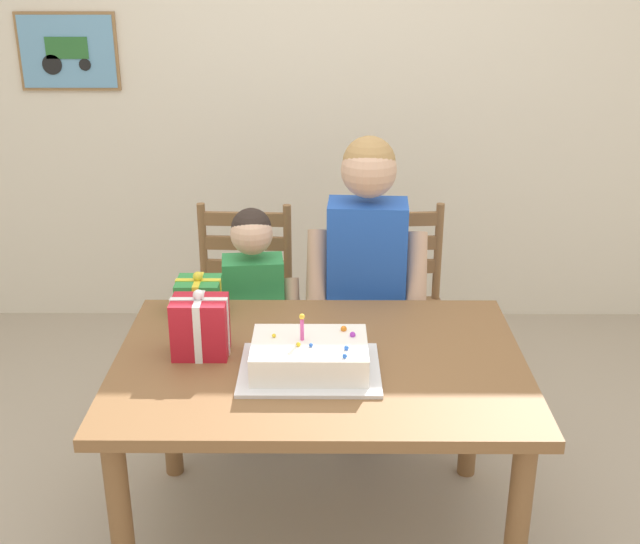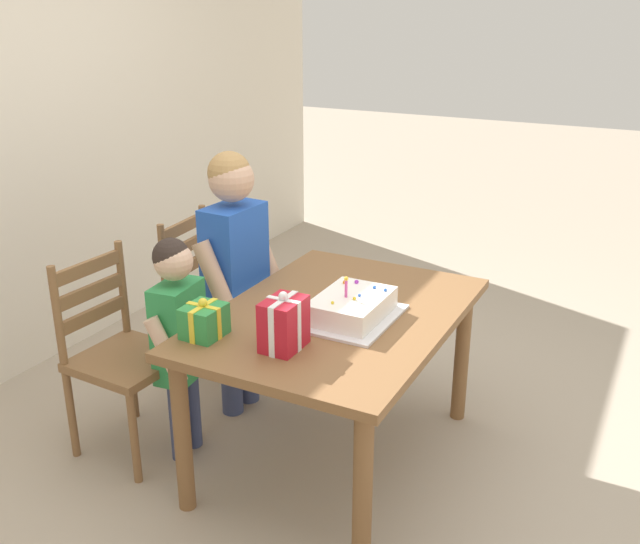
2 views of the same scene
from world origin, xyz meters
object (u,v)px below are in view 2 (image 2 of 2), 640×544
(dining_table, at_px, (337,333))
(chair_left, at_px, (121,354))
(gift_box_beside_cake, at_px, (284,324))
(birthday_cake, at_px, (352,308))
(gift_box_red_large, at_px, (204,321))
(chair_right, at_px, (211,300))
(child_older, at_px, (235,259))
(child_younger, at_px, (179,328))

(dining_table, distance_m, chair_left, 0.98)
(gift_box_beside_cake, relative_size, chair_left, 0.25)
(chair_left, bearing_deg, birthday_cake, -72.25)
(gift_box_red_large, height_order, chair_right, chair_right)
(gift_box_red_large, xyz_separation_m, chair_left, (0.09, 0.54, -0.32))
(dining_table, xyz_separation_m, birthday_cake, (-0.03, -0.08, 0.14))
(birthday_cake, distance_m, gift_box_red_large, 0.60)
(birthday_cake, bearing_deg, chair_right, 69.06)
(child_older, xyz_separation_m, child_younger, (-0.45, 0.00, -0.17))
(gift_box_red_large, xyz_separation_m, gift_box_beside_cake, (0.05, -0.33, 0.03))
(chair_left, bearing_deg, dining_table, -69.00)
(gift_box_red_large, bearing_deg, chair_left, 80.18)
(chair_left, xyz_separation_m, child_younger, (0.08, -0.27, 0.16))
(gift_box_red_large, xyz_separation_m, child_older, (0.62, 0.27, 0.01))
(gift_box_red_large, bearing_deg, gift_box_beside_cake, -80.64)
(chair_right, bearing_deg, child_younger, -155.87)
(birthday_cake, distance_m, chair_left, 1.08)
(birthday_cake, xyz_separation_m, child_younger, (-0.24, 0.71, -0.14))
(gift_box_beside_cake, bearing_deg, child_younger, 78.71)
(gift_box_beside_cake, distance_m, child_older, 0.82)
(child_younger, bearing_deg, dining_table, -66.90)
(child_older, bearing_deg, dining_table, -106.09)
(gift_box_beside_cake, height_order, chair_left, gift_box_beside_cake)
(gift_box_red_large, height_order, child_younger, child_younger)
(chair_right, distance_m, child_older, 0.46)
(dining_table, height_order, gift_box_red_large, gift_box_red_large)
(child_younger, bearing_deg, chair_right, 24.13)
(gift_box_red_large, distance_m, chair_right, 1.01)
(birthday_cake, relative_size, gift_box_beside_cake, 1.91)
(gift_box_red_large, bearing_deg, birthday_cake, -47.12)
(chair_left, distance_m, child_older, 0.68)
(dining_table, bearing_deg, birthday_cake, -110.84)
(gift_box_beside_cake, distance_m, chair_left, 0.94)
(birthday_cake, distance_m, child_younger, 0.76)
(dining_table, relative_size, birthday_cake, 3.02)
(birthday_cake, height_order, gift_box_beside_cake, gift_box_beside_cake)
(birthday_cake, height_order, gift_box_red_large, birthday_cake)
(dining_table, relative_size, chair_right, 1.45)
(birthday_cake, xyz_separation_m, gift_box_beside_cake, (-0.36, 0.11, 0.05))
(gift_box_red_large, bearing_deg, child_older, 23.37)
(dining_table, xyz_separation_m, gift_box_beside_cake, (-0.39, 0.03, 0.19))
(chair_left, xyz_separation_m, child_older, (0.53, -0.28, 0.33))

